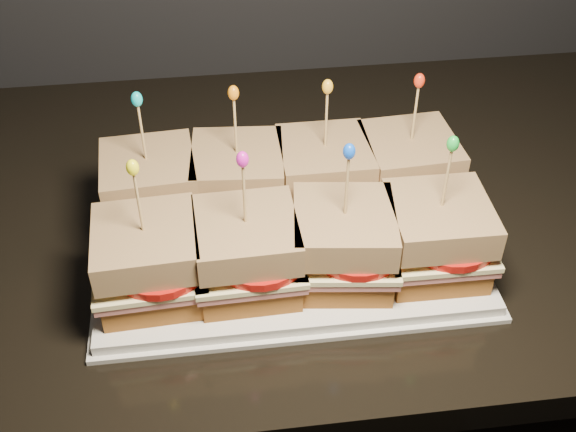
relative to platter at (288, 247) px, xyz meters
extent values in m
cube|color=black|center=(-0.31, 0.10, -0.03)|extent=(2.21, 0.66, 0.04)
cube|color=silver|center=(0.00, 0.00, 0.00)|extent=(0.42, 0.26, 0.02)
cube|color=silver|center=(0.00, 0.00, -0.01)|extent=(0.43, 0.27, 0.01)
cube|color=brown|center=(-0.15, 0.06, 0.02)|extent=(0.11, 0.11, 0.03)
cube|color=#C95E59|center=(-0.15, 0.06, 0.04)|extent=(0.12, 0.11, 0.01)
cube|color=#FDF4A9|center=(-0.15, 0.06, 0.05)|extent=(0.12, 0.11, 0.01)
cylinder|color=red|center=(-0.14, 0.05, 0.06)|extent=(0.10, 0.10, 0.01)
cube|color=#5C2E10|center=(-0.15, 0.06, 0.08)|extent=(0.11, 0.11, 0.03)
cylinder|color=tan|center=(-0.15, 0.06, 0.12)|extent=(0.00, 0.00, 0.09)
ellipsoid|color=#0BBDC6|center=(-0.15, 0.06, 0.17)|extent=(0.01, 0.01, 0.02)
cube|color=brown|center=(-0.05, 0.06, 0.02)|extent=(0.11, 0.11, 0.03)
cube|color=#C95E59|center=(-0.05, 0.06, 0.04)|extent=(0.12, 0.11, 0.01)
cube|color=#FDF4A9|center=(-0.05, 0.06, 0.05)|extent=(0.12, 0.12, 0.01)
cylinder|color=red|center=(-0.04, 0.05, 0.06)|extent=(0.10, 0.10, 0.01)
cube|color=#5C2E10|center=(-0.05, 0.06, 0.08)|extent=(0.11, 0.11, 0.03)
cylinder|color=tan|center=(-0.05, 0.06, 0.12)|extent=(0.00, 0.00, 0.09)
ellipsoid|color=orange|center=(-0.05, 0.06, 0.17)|extent=(0.01, 0.01, 0.02)
cube|color=brown|center=(0.05, 0.06, 0.02)|extent=(0.10, 0.10, 0.03)
cube|color=#C95E59|center=(0.05, 0.06, 0.04)|extent=(0.11, 0.11, 0.01)
cube|color=#FDF4A9|center=(0.05, 0.06, 0.05)|extent=(0.11, 0.11, 0.01)
cylinder|color=red|center=(0.06, 0.05, 0.06)|extent=(0.10, 0.10, 0.01)
cube|color=#5C2E10|center=(0.05, 0.06, 0.08)|extent=(0.10, 0.10, 0.03)
cylinder|color=tan|center=(0.05, 0.06, 0.12)|extent=(0.00, 0.00, 0.09)
ellipsoid|color=yellow|center=(0.05, 0.06, 0.17)|extent=(0.01, 0.01, 0.02)
cube|color=brown|center=(0.15, 0.06, 0.02)|extent=(0.11, 0.11, 0.03)
cube|color=#C95E59|center=(0.15, 0.06, 0.04)|extent=(0.12, 0.11, 0.01)
cube|color=#FDF4A9|center=(0.15, 0.06, 0.05)|extent=(0.12, 0.11, 0.01)
cylinder|color=red|center=(0.16, 0.05, 0.06)|extent=(0.10, 0.10, 0.01)
cube|color=#5C2E10|center=(0.15, 0.06, 0.08)|extent=(0.11, 0.11, 0.03)
cylinder|color=tan|center=(0.15, 0.06, 0.12)|extent=(0.00, 0.00, 0.09)
ellipsoid|color=red|center=(0.15, 0.06, 0.17)|extent=(0.01, 0.01, 0.02)
cube|color=brown|center=(-0.15, -0.06, 0.02)|extent=(0.10, 0.10, 0.03)
cube|color=#C95E59|center=(-0.15, -0.06, 0.04)|extent=(0.11, 0.11, 0.01)
cube|color=#FDF4A9|center=(-0.15, -0.06, 0.05)|extent=(0.12, 0.11, 0.01)
cylinder|color=red|center=(-0.14, -0.07, 0.06)|extent=(0.10, 0.10, 0.01)
cube|color=#5C2E10|center=(-0.15, -0.06, 0.08)|extent=(0.11, 0.11, 0.03)
cylinder|color=tan|center=(-0.15, -0.06, 0.12)|extent=(0.00, 0.00, 0.09)
ellipsoid|color=yellow|center=(-0.15, -0.06, 0.17)|extent=(0.01, 0.01, 0.02)
cube|color=brown|center=(-0.05, -0.06, 0.02)|extent=(0.10, 0.10, 0.03)
cube|color=#C95E59|center=(-0.05, -0.06, 0.04)|extent=(0.11, 0.11, 0.01)
cube|color=#FDF4A9|center=(-0.05, -0.06, 0.05)|extent=(0.11, 0.11, 0.01)
cylinder|color=red|center=(-0.04, -0.07, 0.06)|extent=(0.10, 0.10, 0.01)
cube|color=#5C2E10|center=(-0.05, -0.06, 0.08)|extent=(0.10, 0.10, 0.03)
cylinder|color=tan|center=(-0.05, -0.06, 0.12)|extent=(0.00, 0.00, 0.09)
ellipsoid|color=#D819B5|center=(-0.05, -0.06, 0.17)|extent=(0.01, 0.01, 0.02)
cube|color=brown|center=(0.05, -0.06, 0.02)|extent=(0.11, 0.11, 0.03)
cube|color=#C95E59|center=(0.05, -0.06, 0.04)|extent=(0.12, 0.12, 0.01)
cube|color=#FDF4A9|center=(0.05, -0.06, 0.05)|extent=(0.12, 0.12, 0.01)
cylinder|color=red|center=(0.06, -0.07, 0.06)|extent=(0.10, 0.10, 0.01)
cube|color=#5C2E10|center=(0.05, -0.06, 0.08)|extent=(0.11, 0.11, 0.03)
cylinder|color=tan|center=(0.05, -0.06, 0.12)|extent=(0.00, 0.00, 0.09)
ellipsoid|color=blue|center=(0.05, -0.06, 0.17)|extent=(0.01, 0.01, 0.02)
cube|color=brown|center=(0.15, -0.06, 0.02)|extent=(0.10, 0.10, 0.03)
cube|color=#C95E59|center=(0.15, -0.06, 0.04)|extent=(0.11, 0.11, 0.01)
cube|color=#FDF4A9|center=(0.15, -0.06, 0.05)|extent=(0.11, 0.11, 0.01)
cylinder|color=red|center=(0.16, -0.07, 0.06)|extent=(0.10, 0.10, 0.01)
cube|color=#5C2E10|center=(0.15, -0.06, 0.08)|extent=(0.10, 0.10, 0.03)
cylinder|color=tan|center=(0.15, -0.06, 0.12)|extent=(0.00, 0.00, 0.09)
ellipsoid|color=green|center=(0.15, -0.06, 0.17)|extent=(0.01, 0.01, 0.02)
camera|label=1|loc=(-0.08, -0.60, 0.56)|focal=45.00mm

